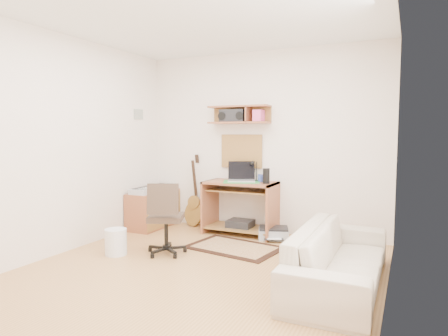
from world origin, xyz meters
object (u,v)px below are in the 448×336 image
at_px(desk, 240,208).
at_px(cabinet, 153,209).
at_px(printer, 274,233).
at_px(sofa, 339,248).
at_px(task_chair, 166,218).

xyz_separation_m(desk, cabinet, (-1.37, -0.18, -0.10)).
bearing_deg(desk, printer, -6.10).
bearing_deg(sofa, task_chair, 85.82).
distance_m(desk, cabinet, 1.39).
xyz_separation_m(cabinet, sofa, (2.96, -1.22, 0.09)).
height_order(printer, sofa, sofa).
bearing_deg(desk, task_chair, -109.16).
bearing_deg(cabinet, printer, 3.65).
bearing_deg(desk, sofa, -41.24).
height_order(desk, task_chair, task_chair).
bearing_deg(sofa, desk, 48.76).
bearing_deg(printer, task_chair, -147.95).
relative_size(desk, printer, 2.50).
distance_m(task_chair, sofa, 2.03).
bearing_deg(cabinet, desk, 7.27).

